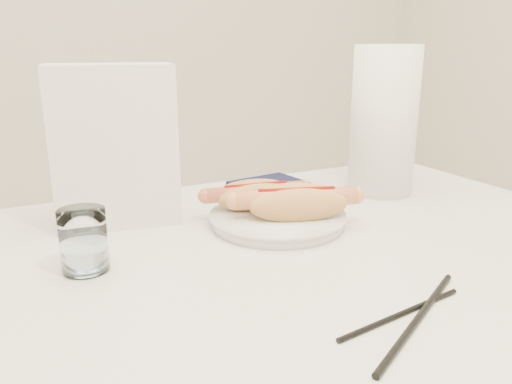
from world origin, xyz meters
name	(u,v)px	position (x,y,z in m)	size (l,w,h in m)	color
table	(270,290)	(0.00, 0.00, 0.69)	(1.20, 0.80, 0.75)	white
plate	(278,220)	(0.06, 0.10, 0.76)	(0.22, 0.22, 0.02)	silver
hotdog_left	(256,196)	(0.05, 0.15, 0.79)	(0.18, 0.09, 0.05)	tan
hotdog_right	(296,203)	(0.08, 0.07, 0.79)	(0.20, 0.12, 0.05)	tan
water_glass	(84,240)	(-0.25, 0.06, 0.79)	(0.06, 0.06, 0.09)	white
chopstick_near	(418,318)	(0.06, -0.24, 0.75)	(0.01, 0.01, 0.25)	black
chopstick_far	(401,314)	(0.05, -0.22, 0.75)	(0.01, 0.01, 0.19)	black
napkin_box	(114,145)	(-0.17, 0.24, 0.88)	(0.20, 0.11, 0.26)	white
navy_napkin	(273,185)	(0.17, 0.31, 0.75)	(0.15, 0.15, 0.01)	#101235
paper_towel_roll	(384,121)	(0.35, 0.18, 0.90)	(0.13, 0.13, 0.29)	white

